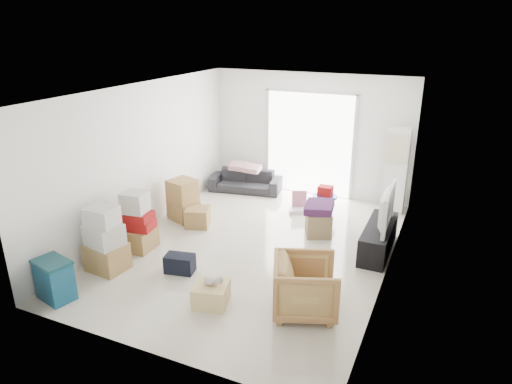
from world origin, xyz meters
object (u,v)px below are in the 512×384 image
object	(u,v)px
kids_table	(325,195)
television	(380,221)
sofa	(245,178)
storage_bins	(55,280)
tv_console	(378,238)
armchair	(306,284)
ottoman	(318,224)
wood_crate	(211,294)
ac_tower	(396,171)

from	to	relation	value
kids_table	television	bearing A→B (deg)	-42.11
sofa	storage_bins	world-z (taller)	sofa
tv_console	sofa	bearing A→B (deg)	151.88
kids_table	storage_bins	bearing A→B (deg)	-120.53
sofa	armchair	world-z (taller)	armchair
ottoman	kids_table	bearing A→B (deg)	99.39
wood_crate	storage_bins	bearing A→B (deg)	-159.29
television	storage_bins	distance (m)	5.12
television	ottoman	size ratio (longest dim) A/B	2.61
ottoman	television	bearing A→B (deg)	-10.01
ac_tower	ottoman	distance (m)	2.14
armchair	storage_bins	size ratio (longest dim) A/B	1.42
sofa	armchair	xyz separation A→B (m)	(2.76, -3.96, 0.11)
tv_console	storage_bins	size ratio (longest dim) A/B	2.39
television	kids_table	distance (m)	1.72
sofa	ottoman	size ratio (longest dim) A/B	3.68
tv_console	television	size ratio (longest dim) A/B	1.24
ac_tower	tv_console	bearing A→B (deg)	-88.52
sofa	wood_crate	xyz separation A→B (m)	(1.51, -4.31, -0.17)
television	kids_table	xyz separation A→B (m)	(-1.27, 1.15, -0.12)
tv_console	ottoman	distance (m)	1.13
television	wood_crate	xyz separation A→B (m)	(-1.83, -2.53, -0.40)
storage_bins	sofa	bearing A→B (deg)	83.80
armchair	ottoman	xyz separation A→B (m)	(-0.52, 2.37, -0.20)
sofa	wood_crate	distance (m)	4.57
tv_console	ottoman	xyz separation A→B (m)	(-1.11, 0.20, -0.02)
tv_console	television	world-z (taller)	television
storage_bins	wood_crate	world-z (taller)	storage_bins
wood_crate	kids_table	bearing A→B (deg)	81.31
tv_console	kids_table	world-z (taller)	kids_table
ac_tower	wood_crate	distance (m)	4.86
sofa	wood_crate	world-z (taller)	sofa
tv_console	sofa	world-z (taller)	sofa
television	storage_bins	xyz separation A→B (m)	(-3.90, -3.31, -0.25)
television	wood_crate	bearing A→B (deg)	142.46
tv_console	wood_crate	world-z (taller)	tv_console
ac_tower	sofa	size ratio (longest dim) A/B	1.07
ac_tower	television	size ratio (longest dim) A/B	1.50
wood_crate	armchair	bearing A→B (deg)	15.84
tv_console	television	distance (m)	0.32
ottoman	kids_table	world-z (taller)	kids_table
tv_console	storage_bins	bearing A→B (deg)	-139.71
wood_crate	television	bearing A→B (deg)	54.01
tv_console	television	xyz separation A→B (m)	(0.00, 0.00, 0.32)
storage_bins	tv_console	bearing A→B (deg)	40.29
ac_tower	ottoman	world-z (taller)	ac_tower
television	wood_crate	size ratio (longest dim) A/B	2.53
television	sofa	xyz separation A→B (m)	(-3.35, 1.79, -0.24)
storage_bins	television	bearing A→B (deg)	40.29
armchair	ottoman	bearing A→B (deg)	-8.27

